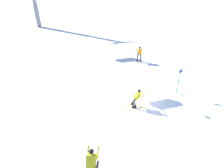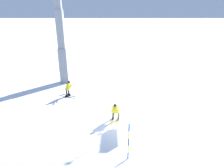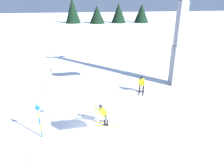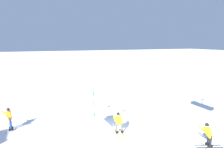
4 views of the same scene
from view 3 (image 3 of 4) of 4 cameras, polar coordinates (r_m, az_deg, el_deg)
The scene contains 6 objects.
ground_plane at distance 12.81m, azimuth -3.94°, elevation -12.45°, with size 260.00×260.00×0.00m, color white.
skier_carving_main at distance 12.82m, azimuth -2.46°, elevation -8.15°, with size 0.86×1.67×1.52m.
lift_tower_near at distance 18.77m, azimuth 18.48°, elevation 13.40°, with size 0.82×2.66×11.44m.
trail_marker_pole at distance 12.16m, azimuth -19.68°, elevation -9.39°, with size 0.07×0.28×2.17m.
skier_distant_uphill at distance 17.26m, azimuth 8.30°, elevation 0.26°, with size 1.63×1.09×1.63m.
tree_line_ridge at distance 73.53m, azimuth -1.83°, elevation 19.32°, with size 8.15×28.53×8.06m.
Camera 3 is at (10.44, -1.29, 7.31)m, focal length 32.67 mm.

